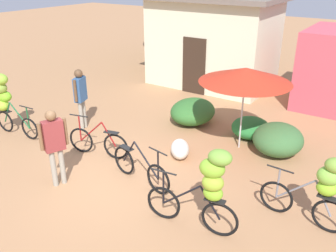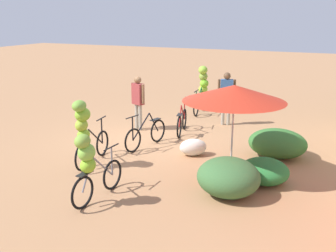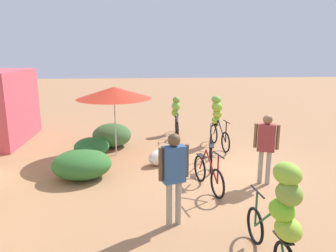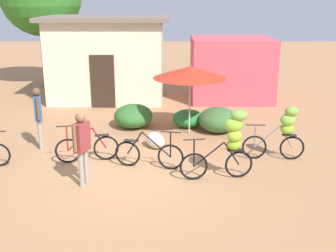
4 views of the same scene
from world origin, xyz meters
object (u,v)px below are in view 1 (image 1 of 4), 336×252
(bicycle_center_loaded, at_px, (140,168))
(bicycle_rightmost, at_px, (321,186))
(produce_sack, at_px, (180,149))
(person_vendor, at_px, (54,140))
(bicycle_near_pile, at_px, (98,142))
(market_umbrella, at_px, (245,75))
(person_bystander, at_px, (80,93))
(bicycle_by_shop, at_px, (208,184))
(bicycle_leftmost, at_px, (5,99))
(building_low, at_px, (213,41))

(bicycle_center_loaded, height_order, bicycle_rightmost, bicycle_rightmost)
(produce_sack, bearing_deg, person_vendor, -122.14)
(bicycle_near_pile, xyz_separation_m, bicycle_center_loaded, (1.61, -0.41, 0.00))
(market_umbrella, bearing_deg, produce_sack, -128.11)
(bicycle_center_loaded, relative_size, person_vendor, 1.02)
(person_bystander, bearing_deg, bicycle_rightmost, -6.58)
(person_vendor, bearing_deg, bicycle_by_shop, 6.46)
(bicycle_near_pile, distance_m, bicycle_by_shop, 3.70)
(bicycle_leftmost, xyz_separation_m, person_bystander, (1.48, 1.34, 0.07))
(bicycle_near_pile, xyz_separation_m, person_vendor, (0.19, -1.40, 0.68))
(bicycle_leftmost, height_order, bicycle_rightmost, bicycle_leftmost)
(bicycle_leftmost, relative_size, person_bystander, 0.98)
(building_low, height_order, market_umbrella, building_low)
(bicycle_leftmost, bearing_deg, bicycle_center_loaded, -0.19)
(bicycle_leftmost, height_order, person_vendor, bicycle_leftmost)
(bicycle_leftmost, relative_size, bicycle_near_pile, 1.07)
(bicycle_by_shop, distance_m, produce_sack, 2.82)
(person_bystander, bearing_deg, person_vendor, -54.40)
(bicycle_near_pile, bearing_deg, bicycle_center_loaded, -14.22)
(market_umbrella, relative_size, produce_sack, 3.16)
(building_low, xyz_separation_m, bicycle_near_pile, (0.42, -6.82, -1.32))
(market_umbrella, bearing_deg, bicycle_near_pile, -139.77)
(building_low, relative_size, bicycle_by_shop, 2.86)
(bicycle_rightmost, distance_m, person_vendor, 5.10)
(market_umbrella, bearing_deg, bicycle_leftmost, -154.67)
(building_low, bearing_deg, market_umbrella, -55.31)
(market_umbrella, height_order, produce_sack, market_umbrella)
(market_umbrella, distance_m, bicycle_leftmost, 6.34)
(bicycle_by_shop, xyz_separation_m, person_bystander, (-4.98, 1.97, 0.08))
(bicycle_rightmost, height_order, produce_sack, bicycle_rightmost)
(building_low, xyz_separation_m, bicycle_center_loaded, (2.03, -7.22, -1.32))
(bicycle_leftmost, xyz_separation_m, bicycle_rightmost, (8.00, 0.58, -0.17))
(market_umbrella, relative_size, person_vendor, 1.31)
(building_low, relative_size, bicycle_leftmost, 2.89)
(bicycle_near_pile, xyz_separation_m, produce_sack, (1.71, 1.02, -0.14))
(person_vendor, relative_size, person_bystander, 0.98)
(bicycle_by_shop, bearing_deg, bicycle_rightmost, 38.23)
(building_low, xyz_separation_m, person_bystander, (-1.06, -5.87, -0.61))
(market_umbrella, height_order, bicycle_near_pile, market_umbrella)
(person_vendor, bearing_deg, bicycle_rightmost, 18.16)
(bicycle_center_loaded, xyz_separation_m, person_vendor, (-1.41, -0.99, 0.68))
(bicycle_leftmost, distance_m, bicycle_by_shop, 6.49)
(building_low, bearing_deg, bicycle_by_shop, -63.46)
(market_umbrella, bearing_deg, building_low, 124.69)
(bicycle_near_pile, distance_m, person_bystander, 1.89)
(building_low, distance_m, bicycle_by_shop, 8.79)
(market_umbrella, bearing_deg, bicycle_center_loaded, -112.24)
(bicycle_leftmost, height_order, bicycle_center_loaded, bicycle_leftmost)
(market_umbrella, height_order, person_bystander, market_umbrella)
(market_umbrella, height_order, bicycle_leftmost, market_umbrella)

